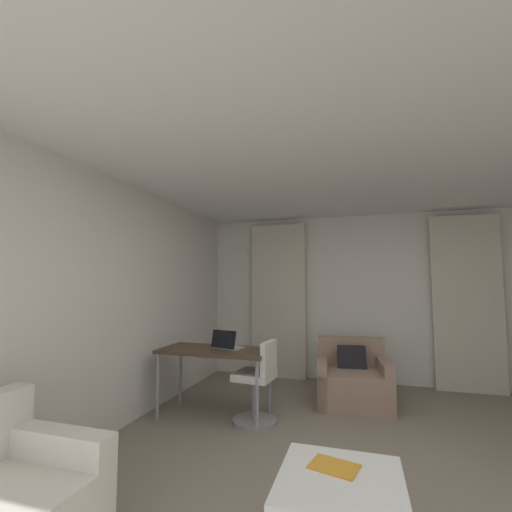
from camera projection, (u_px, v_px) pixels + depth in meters
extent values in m
plane|color=gray|center=(377.00, 498.00, 2.42)|extent=(12.00, 12.00, 0.00)
cube|color=silver|center=(365.00, 297.00, 5.42)|extent=(5.12, 0.06, 2.60)
cube|color=silver|center=(90.00, 305.00, 3.26)|extent=(0.06, 6.12, 2.60)
cube|color=white|center=(367.00, 136.00, 2.64)|extent=(5.12, 6.12, 0.06)
cube|color=beige|center=(278.00, 300.00, 5.69)|extent=(0.90, 0.06, 2.50)
cube|color=beige|center=(467.00, 302.00, 4.90)|extent=(0.90, 0.06, 2.50)
cube|color=silver|center=(51.00, 478.00, 2.13)|extent=(0.85, 0.17, 0.60)
cube|color=#997A66|center=(353.00, 387.00, 4.35)|extent=(0.96, 0.92, 0.42)
cube|color=#997A66|center=(350.00, 350.00, 4.73)|extent=(0.89, 0.22, 0.36)
cube|color=#997A66|center=(384.00, 383.00, 4.29)|extent=(0.20, 0.85, 0.56)
cube|color=#997A66|center=(322.00, 380.00, 4.43)|extent=(0.20, 0.85, 0.56)
cube|color=black|center=(352.00, 360.00, 4.50)|extent=(0.38, 0.24, 0.37)
cube|color=#4C3828|center=(215.00, 350.00, 4.00)|extent=(1.27, 0.61, 0.04)
cylinder|color=#99999E|center=(180.00, 375.00, 4.38)|extent=(0.04, 0.04, 0.71)
cylinder|color=#99999E|center=(270.00, 382.00, 4.04)|extent=(0.04, 0.04, 0.71)
cylinder|color=#99999E|center=(158.00, 386.00, 3.89)|extent=(0.04, 0.04, 0.71)
cylinder|color=#99999E|center=(257.00, 395.00, 3.56)|extent=(0.04, 0.04, 0.71)
cylinder|color=gray|center=(254.00, 401.00, 3.76)|extent=(0.06, 0.06, 0.46)
cylinder|color=gray|center=(254.00, 421.00, 3.74)|extent=(0.48, 0.48, 0.04)
cube|color=silver|center=(254.00, 376.00, 3.78)|extent=(0.44, 0.44, 0.08)
cube|color=silver|center=(269.00, 357.00, 3.74)|extent=(0.10, 0.36, 0.34)
cube|color=#ADADB2|center=(229.00, 347.00, 4.04)|extent=(0.36, 0.29, 0.02)
cube|color=black|center=(223.00, 339.00, 3.95)|extent=(0.32, 0.13, 0.20)
cube|color=orange|center=(334.00, 466.00, 2.08)|extent=(0.32, 0.27, 0.01)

